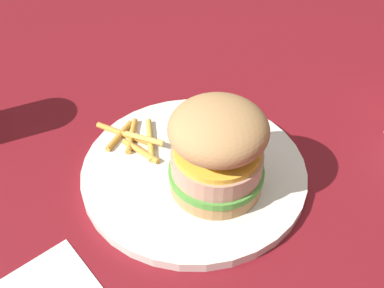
% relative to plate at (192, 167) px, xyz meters
% --- Properties ---
extents(ground_plane, '(1.60, 1.60, 0.00)m').
position_rel_plate_xyz_m(ground_plane, '(0.01, 0.00, -0.01)').
color(ground_plane, maroon).
extents(plate, '(0.25, 0.25, 0.01)m').
position_rel_plate_xyz_m(plate, '(0.00, 0.00, 0.00)').
color(plate, silver).
rests_on(plate, ground_plane).
extents(sandwich, '(0.10, 0.10, 0.10)m').
position_rel_plate_xyz_m(sandwich, '(-0.01, 0.04, 0.06)').
color(sandwich, tan).
rests_on(sandwich, plate).
extents(fries_pile, '(0.07, 0.10, 0.01)m').
position_rel_plate_xyz_m(fries_pile, '(0.04, -0.06, 0.01)').
color(fries_pile, gold).
rests_on(fries_pile, plate).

